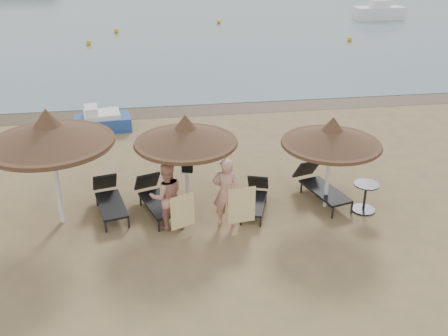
{
  "coord_description": "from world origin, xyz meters",
  "views": [
    {
      "loc": [
        -0.97,
        -10.2,
        6.76
      ],
      "look_at": [
        0.75,
        1.2,
        1.22
      ],
      "focal_mm": 40.0,
      "sensor_mm": 36.0,
      "label": 1
    }
  ],
  "objects_px": {
    "person_left": "(167,191)",
    "pedal_boat": "(102,121)",
    "lounger_far_left": "(109,198)",
    "lounger_far_right": "(320,185)",
    "palapa_center": "(186,135)",
    "person_right": "(226,187)",
    "lounger_near_right": "(255,197)",
    "lounger_near_left": "(155,197)",
    "side_table": "(365,198)",
    "palapa_left": "(49,134)",
    "palapa_right": "(332,136)"
  },
  "relations": [
    {
      "from": "side_table",
      "to": "pedal_boat",
      "type": "height_order",
      "value": "pedal_boat"
    },
    {
      "from": "palapa_left",
      "to": "lounger_far_right",
      "type": "height_order",
      "value": "palapa_left"
    },
    {
      "from": "lounger_far_left",
      "to": "lounger_far_right",
      "type": "bearing_deg",
      "value": -14.01
    },
    {
      "from": "lounger_near_left",
      "to": "pedal_boat",
      "type": "distance_m",
      "value": 6.49
    },
    {
      "from": "lounger_far_right",
      "to": "pedal_boat",
      "type": "bearing_deg",
      "value": 120.0
    },
    {
      "from": "lounger_far_right",
      "to": "side_table",
      "type": "height_order",
      "value": "lounger_far_right"
    },
    {
      "from": "lounger_far_left",
      "to": "lounger_near_right",
      "type": "bearing_deg",
      "value": -19.25
    },
    {
      "from": "side_table",
      "to": "pedal_boat",
      "type": "xyz_separation_m",
      "value": [
        -7.26,
        7.08,
        -0.02
      ]
    },
    {
      "from": "person_right",
      "to": "side_table",
      "type": "bearing_deg",
      "value": -163.87
    },
    {
      "from": "palapa_left",
      "to": "lounger_far_right",
      "type": "xyz_separation_m",
      "value": [
        6.87,
        0.24,
        -2.01
      ]
    },
    {
      "from": "lounger_near_right",
      "to": "person_left",
      "type": "relative_size",
      "value": 0.86
    },
    {
      "from": "palapa_right",
      "to": "lounger_near_right",
      "type": "relative_size",
      "value": 1.47
    },
    {
      "from": "lounger_near_left",
      "to": "person_left",
      "type": "distance_m",
      "value": 1.13
    },
    {
      "from": "palapa_left",
      "to": "person_left",
      "type": "relative_size",
      "value": 1.49
    },
    {
      "from": "lounger_near_left",
      "to": "side_table",
      "type": "xyz_separation_m",
      "value": [
        5.45,
        -0.85,
        -0.01
      ]
    },
    {
      "from": "person_right",
      "to": "lounger_near_left",
      "type": "bearing_deg",
      "value": -16.3
    },
    {
      "from": "lounger_near_right",
      "to": "lounger_far_right",
      "type": "height_order",
      "value": "lounger_far_right"
    },
    {
      "from": "person_left",
      "to": "palapa_center",
      "type": "bearing_deg",
      "value": -129.89
    },
    {
      "from": "lounger_near_right",
      "to": "side_table",
      "type": "bearing_deg",
      "value": 8.12
    },
    {
      "from": "side_table",
      "to": "palapa_left",
      "type": "bearing_deg",
      "value": 175.47
    },
    {
      "from": "lounger_far_left",
      "to": "lounger_near_right",
      "type": "xyz_separation_m",
      "value": [
        3.82,
        -0.44,
        -0.04
      ]
    },
    {
      "from": "side_table",
      "to": "person_left",
      "type": "bearing_deg",
      "value": -179.5
    },
    {
      "from": "palapa_center",
      "to": "lounger_far_left",
      "type": "height_order",
      "value": "palapa_center"
    },
    {
      "from": "palapa_left",
      "to": "palapa_center",
      "type": "relative_size",
      "value": 1.16
    },
    {
      "from": "lounger_far_left",
      "to": "pedal_boat",
      "type": "relative_size",
      "value": 0.92
    },
    {
      "from": "palapa_right",
      "to": "person_left",
      "type": "height_order",
      "value": "palapa_right"
    },
    {
      "from": "person_right",
      "to": "lounger_near_right",
      "type": "bearing_deg",
      "value": -128.03
    },
    {
      "from": "person_left",
      "to": "pedal_boat",
      "type": "relative_size",
      "value": 0.95
    },
    {
      "from": "side_table",
      "to": "lounger_far_right",
      "type": "bearing_deg",
      "value": 137.95
    },
    {
      "from": "lounger_far_left",
      "to": "lounger_far_right",
      "type": "relative_size",
      "value": 0.94
    },
    {
      "from": "lounger_far_left",
      "to": "person_right",
      "type": "relative_size",
      "value": 0.93
    },
    {
      "from": "palapa_left",
      "to": "palapa_center",
      "type": "distance_m",
      "value": 3.26
    },
    {
      "from": "lounger_far_right",
      "to": "lounger_far_left",
      "type": "bearing_deg",
      "value": 163.35
    },
    {
      "from": "person_right",
      "to": "palapa_right",
      "type": "bearing_deg",
      "value": -155.54
    },
    {
      "from": "lounger_far_right",
      "to": "person_left",
      "type": "distance_m",
      "value": 4.35
    },
    {
      "from": "palapa_center",
      "to": "person_right",
      "type": "relative_size",
      "value": 1.24
    },
    {
      "from": "side_table",
      "to": "person_right",
      "type": "xyz_separation_m",
      "value": [
        -3.72,
        -0.16,
        0.7
      ]
    },
    {
      "from": "lounger_near_left",
      "to": "lounger_far_right",
      "type": "xyz_separation_m",
      "value": [
        4.5,
        0.02,
        0.02
      ]
    },
    {
      "from": "palapa_center",
      "to": "pedal_boat",
      "type": "bearing_deg",
      "value": 113.25
    },
    {
      "from": "person_left",
      "to": "pedal_boat",
      "type": "distance_m",
      "value": 7.46
    },
    {
      "from": "palapa_center",
      "to": "side_table",
      "type": "distance_m",
      "value": 4.98
    },
    {
      "from": "lounger_far_right",
      "to": "lounger_near_right",
      "type": "bearing_deg",
      "value": 174.04
    },
    {
      "from": "palapa_right",
      "to": "pedal_boat",
      "type": "bearing_deg",
      "value": 133.31
    },
    {
      "from": "lounger_far_right",
      "to": "person_right",
      "type": "distance_m",
      "value": 3.02
    },
    {
      "from": "lounger_near_left",
      "to": "pedal_boat",
      "type": "xyz_separation_m",
      "value": [
        -1.81,
        6.24,
        -0.04
      ]
    },
    {
      "from": "palapa_left",
      "to": "palapa_right",
      "type": "relative_size",
      "value": 1.19
    },
    {
      "from": "palapa_right",
      "to": "palapa_center",
      "type": "bearing_deg",
      "value": 172.25
    },
    {
      "from": "person_left",
      "to": "lounger_near_right",
      "type": "bearing_deg",
      "value": -173.41
    },
    {
      "from": "palapa_right",
      "to": "lounger_near_left",
      "type": "bearing_deg",
      "value": 174.0
    },
    {
      "from": "palapa_right",
      "to": "side_table",
      "type": "bearing_deg",
      "value": -21.62
    }
  ]
}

